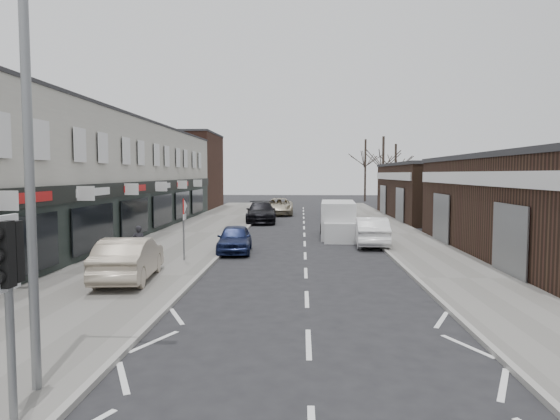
# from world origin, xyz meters

# --- Properties ---
(ground) EXTENTS (160.00, 160.00, 0.00)m
(ground) POSITION_xyz_m (0.00, 0.00, 0.00)
(ground) COLOR black
(ground) RESTS_ON ground
(pavement_left) EXTENTS (5.50, 64.00, 0.12)m
(pavement_left) POSITION_xyz_m (-6.75, 22.00, 0.06)
(pavement_left) COLOR slate
(pavement_left) RESTS_ON ground
(pavement_right) EXTENTS (3.50, 64.00, 0.12)m
(pavement_right) POSITION_xyz_m (5.75, 22.00, 0.06)
(pavement_right) COLOR slate
(pavement_right) RESTS_ON ground
(shop_terrace_left) EXTENTS (8.00, 41.00, 7.10)m
(shop_terrace_left) POSITION_xyz_m (-13.50, 19.50, 3.55)
(shop_terrace_left) COLOR beige
(shop_terrace_left) RESTS_ON ground
(brick_block_far) EXTENTS (8.00, 10.00, 8.00)m
(brick_block_far) POSITION_xyz_m (-13.50, 45.00, 4.00)
(brick_block_far) COLOR #40241B
(brick_block_far) RESTS_ON ground
(right_unit_far) EXTENTS (10.00, 16.00, 4.50)m
(right_unit_far) POSITION_xyz_m (12.50, 34.00, 2.25)
(right_unit_far) COLOR #332117
(right_unit_far) RESTS_ON ground
(tree_far_a) EXTENTS (3.60, 3.60, 8.00)m
(tree_far_a) POSITION_xyz_m (9.00, 48.00, 0.00)
(tree_far_a) COLOR #382D26
(tree_far_a) RESTS_ON ground
(tree_far_b) EXTENTS (3.60, 3.60, 7.50)m
(tree_far_b) POSITION_xyz_m (11.50, 54.00, 0.00)
(tree_far_b) COLOR #382D26
(tree_far_b) RESTS_ON ground
(tree_far_c) EXTENTS (3.60, 3.60, 8.50)m
(tree_far_c) POSITION_xyz_m (8.50, 60.00, 0.00)
(tree_far_c) COLOR #382D26
(tree_far_c) RESTS_ON ground
(traffic_light) EXTENTS (0.28, 0.60, 3.10)m
(traffic_light) POSITION_xyz_m (-4.40, -2.02, 2.41)
(traffic_light) COLOR slate
(traffic_light) RESTS_ON pavement_left
(street_lamp) EXTENTS (2.23, 0.22, 8.00)m
(street_lamp) POSITION_xyz_m (-4.53, -0.80, 4.62)
(street_lamp) COLOR slate
(street_lamp) RESTS_ON pavement_left
(warning_sign) EXTENTS (0.12, 0.80, 2.70)m
(warning_sign) POSITION_xyz_m (-5.16, 12.00, 2.20)
(warning_sign) COLOR slate
(warning_sign) RESTS_ON pavement_left
(white_van) EXTENTS (2.18, 5.59, 2.14)m
(white_van) POSITION_xyz_m (2.00, 20.73, 1.01)
(white_van) COLOR silver
(white_van) RESTS_ON ground
(sedan_on_pavement) EXTENTS (2.04, 4.69, 1.50)m
(sedan_on_pavement) POSITION_xyz_m (-6.14, 7.92, 0.87)
(sedan_on_pavement) COLOR tan
(sedan_on_pavement) RESTS_ON pavement_left
(pedestrian) EXTENTS (0.60, 0.45, 1.51)m
(pedestrian) POSITION_xyz_m (-7.03, 11.63, 0.87)
(pedestrian) COLOR black
(pedestrian) RESTS_ON pavement_left
(parked_car_left_a) EXTENTS (1.82, 4.00, 1.33)m
(parked_car_left_a) POSITION_xyz_m (-3.40, 14.85, 0.67)
(parked_car_left_a) COLOR #162047
(parked_car_left_a) RESTS_ON ground
(parked_car_left_b) EXTENTS (2.62, 5.70, 1.61)m
(parked_car_left_b) POSITION_xyz_m (-3.33, 29.59, 0.81)
(parked_car_left_b) COLOR black
(parked_car_left_b) RESTS_ON ground
(parked_car_left_c) EXTENTS (2.59, 5.52, 1.53)m
(parked_car_left_c) POSITION_xyz_m (-2.27, 36.97, 0.76)
(parked_car_left_c) COLOR #B5AB91
(parked_car_left_c) RESTS_ON ground
(parked_car_right_a) EXTENTS (1.84, 4.68, 1.52)m
(parked_car_right_a) POSITION_xyz_m (3.50, 17.45, 0.76)
(parked_car_right_a) COLOR white
(parked_car_right_a) RESTS_ON ground
(parked_car_right_b) EXTENTS (1.65, 3.82, 1.29)m
(parked_car_right_b) POSITION_xyz_m (3.50, 34.66, 0.64)
(parked_car_right_b) COLOR black
(parked_car_right_b) RESTS_ON ground
(parked_car_right_c) EXTENTS (2.09, 4.36, 1.23)m
(parked_car_right_c) POSITION_xyz_m (2.83, 36.70, 0.61)
(parked_car_right_c) COLOR #131C3D
(parked_car_right_c) RESTS_ON ground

